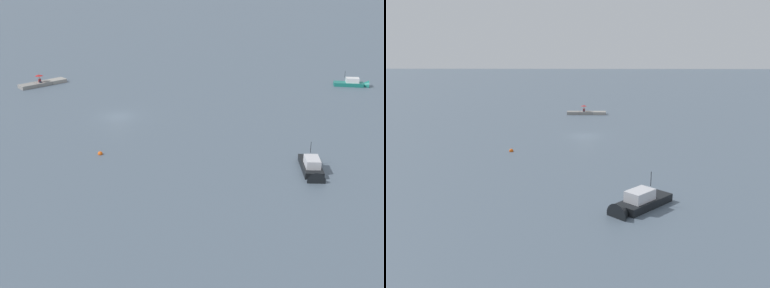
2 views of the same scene
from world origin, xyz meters
The scene contains 7 objects.
ground_plane centered at (0.00, 0.00, 0.00)m, with size 500.00×500.00×0.00m, color slate.
seawall_pier centered at (0.00, -20.81, 0.28)m, with size 7.47×1.84×0.56m.
person_seated_maroon_left centered at (0.49, -20.72, 0.81)m, with size 0.43×0.63×0.73m.
umbrella_open_red centered at (0.48, -20.86, 1.66)m, with size 1.17×1.17×1.26m.
motorboat_teal_mid centered at (-35.98, 11.73, 0.31)m, with size 4.57×5.09×2.95m.
motorboat_black_far centered at (-4.18, 27.47, 0.35)m, with size 5.37×5.47×3.30m.
mooring_buoy_far centered at (8.78, 9.56, 0.09)m, with size 0.52×0.52×0.52m.
Camera 1 is at (36.36, 55.55, 21.63)m, focal length 50.08 mm.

